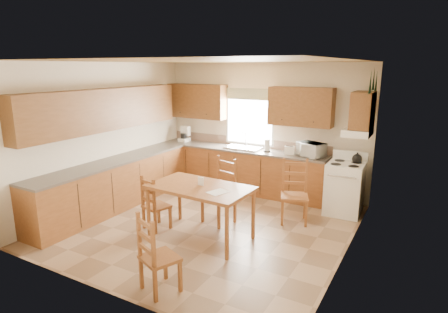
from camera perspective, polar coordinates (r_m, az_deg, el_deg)
The scene contains 35 objects.
floor at distance 6.46m, azimuth -2.51°, elevation -10.37°, with size 4.50×4.50×0.00m, color #967656.
ceiling at distance 5.90m, azimuth -2.78°, elevation 14.35°, with size 4.50×4.50×0.00m, color brown.
wall_left at distance 7.45m, azimuth -17.51°, elevation 3.15°, with size 4.50×4.50×0.00m, color beige.
wall_right at distance 5.24m, azimuth 18.77°, elevation -1.19°, with size 4.50×4.50×0.00m, color beige.
wall_back at distance 8.00m, azimuth 5.93°, elevation 4.39°, with size 4.50×4.50×0.00m, color beige.
wall_front at distance 4.36m, azimuth -18.50°, elevation -4.10°, with size 4.50×4.50×0.00m, color beige.
lower_cab_back at distance 8.09m, azimuth 2.48°, elevation -2.06°, with size 3.75×0.60×0.88m, color brown.
lower_cab_left at distance 7.36m, azimuth -16.24°, elevation -4.21°, with size 0.60×3.60×0.88m, color brown.
counter_back at distance 7.97m, azimuth 2.51°, elevation 1.12°, with size 3.75×0.63×0.04m, color brown.
counter_left at distance 7.23m, azimuth -16.48°, elevation -0.74°, with size 0.63×3.60×0.04m, color brown.
backsplash at distance 8.21m, azimuth 3.44°, elevation 2.25°, with size 3.75×0.01×0.18m, color #8B6D5A.
upper_cab_back_left at distance 8.53m, azimuth -4.12°, elevation 8.41°, with size 1.41×0.33×0.75m, color brown.
upper_cab_back_right at distance 7.48m, azimuth 11.63°, elevation 7.45°, with size 1.25×0.33×0.75m, color brown.
upper_cab_left at distance 7.16m, azimuth -17.76°, elevation 6.82°, with size 0.33×3.60×0.75m, color brown.
upper_cab_stove at distance 6.77m, azimuth 20.38°, elevation 6.64°, with size 0.33×0.62×0.62m, color brown.
range_hood at distance 6.83m, azimuth 19.71°, elevation 3.52°, with size 0.44×0.62×0.12m, color white.
window_frame at distance 8.07m, azimuth 3.91°, elevation 5.94°, with size 1.13×0.02×1.18m, color white.
window_pane at distance 8.06m, azimuth 3.90°, elevation 5.93°, with size 1.05×0.01×1.10m, color white.
window_valance at distance 7.99m, azimuth 3.88°, elevation 9.47°, with size 1.19×0.01×0.24m, color #4B5F35.
sink_basin at distance 7.93m, azimuth 3.00°, elevation 1.35°, with size 0.75×0.45×0.04m, color silver.
pine_decal_a at distance 6.40m, azimuth 21.43°, elevation 10.52°, with size 0.22×0.22×0.36m, color #16351E.
pine_decal_b at distance 6.72m, azimuth 21.86°, elevation 10.93°, with size 0.22×0.22×0.36m, color #16351E.
pine_decal_c at distance 7.04m, azimuth 22.20°, elevation 10.65°, with size 0.22×0.22×0.36m, color #16351E.
stove at distance 7.12m, azimuth 17.87°, elevation -4.75°, with size 0.62×0.64×0.92m, color white.
coffeemaker at distance 8.71m, azimuth -6.11°, elevation 3.49°, with size 0.22×0.26×0.37m, color white.
paper_towel at distance 7.68m, azimuth 6.59°, elevation 1.68°, with size 0.11×0.11×0.25m, color white.
toaster at distance 7.51m, azimuth 9.94°, elevation 0.94°, with size 0.20×0.13×0.16m, color white.
microwave at distance 7.39m, azimuth 13.11°, elevation 1.03°, with size 0.46×0.33×0.28m, color white.
dining_table at distance 5.88m, azimuth -3.62°, elevation -8.41°, with size 1.57×0.90×0.84m, color brown.
chair_near_left at distance 6.26m, azimuth -10.27°, elevation -6.92°, with size 0.38×0.36×0.90m, color brown.
chair_near_right at distance 4.60m, azimuth -9.79°, elevation -14.27°, with size 0.41×0.39×0.97m, color brown.
chair_far_left at distance 6.37m, azimuth -0.83°, elevation -5.36°, with size 0.46×0.44×1.11m, color brown.
chair_far_right at distance 6.49m, azimuth 10.71°, elevation -5.37°, with size 0.45×0.43×1.07m, color brown.
table_paper at distance 5.46m, azimuth -0.91°, elevation -5.43°, with size 0.22×0.29×0.00m, color white.
table_card at distance 5.76m, azimuth -3.55°, elevation -3.78°, with size 0.10×0.02×0.13m, color white.
Camera 1 is at (3.13, -5.00, 2.62)m, focal length 30.00 mm.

